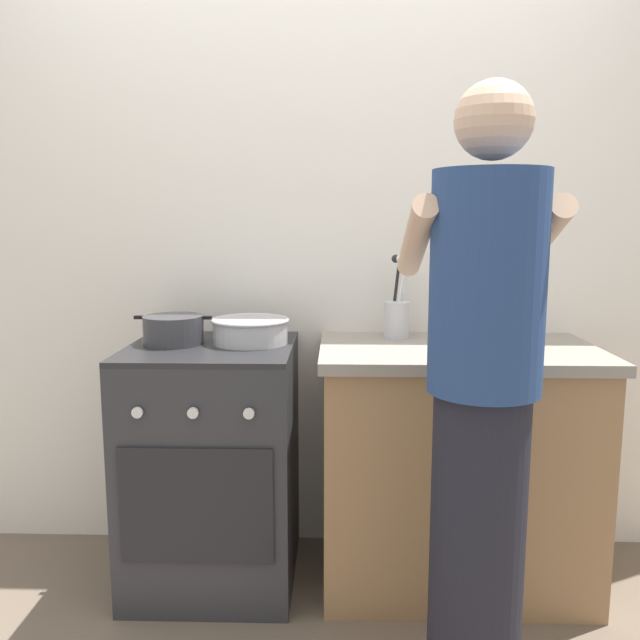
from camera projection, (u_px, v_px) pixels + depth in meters
The scene contains 10 objects.
ground at pixel (305, 598), 2.34m from camera, with size 6.00×6.00×0.00m, color #6B5B4C.
back_wall at pixel (359, 245), 2.63m from camera, with size 3.20×0.10×2.50m.
countertop at pixel (455, 465), 2.40m from camera, with size 1.00×0.60×0.90m.
stove_range at pixel (214, 463), 2.42m from camera, with size 0.60×0.62×0.90m.
pot at pixel (173, 330), 2.37m from camera, with size 0.29×0.22×0.11m.
mixing_bowl at pixel (250, 330), 2.39m from camera, with size 0.29×0.29×0.09m.
utensil_crock at pixel (397, 314), 2.50m from camera, with size 0.10×0.10×0.33m.
spice_bottle at pixel (449, 336), 2.31m from camera, with size 0.04×0.04×0.09m.
oil_bottle at pixel (519, 320), 2.29m from camera, with size 0.06×0.06×0.24m.
person at pixel (482, 405), 1.74m from camera, with size 0.41×0.50×1.70m.
Camera 1 is at (0.11, -2.15, 1.35)m, focal length 36.33 mm.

